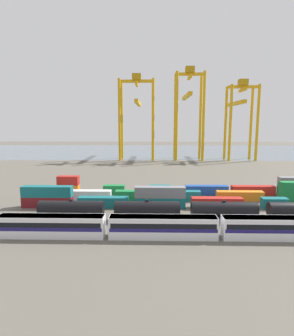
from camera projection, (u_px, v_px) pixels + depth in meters
The scene contains 26 objects.
ground_plane at pixel (181, 176), 110.91m from camera, with size 420.00×420.00×0.00m, color #5B564C.
harbour_water at pixel (168, 151), 211.77m from camera, with size 400.00×110.00×0.01m, color slate.
passenger_train at pixel (163, 226), 51.26m from camera, with size 59.14×3.14×3.90m.
freight_tank_row at pixel (185, 211), 59.95m from camera, with size 61.21×3.07×4.53m.
shipping_container_0 at pixel (48, 202), 70.17m from camera, with size 12.10×2.44×2.60m, color maroon.
shipping_container_1 at pixel (47, 191), 69.77m from camera, with size 12.10×2.44×2.60m, color #146066.
shipping_container_2 at pixel (104, 202), 69.84m from camera, with size 12.10×2.44×2.60m, color #146066.
shipping_container_3 at pixel (160, 203), 69.52m from camera, with size 12.10×2.44×2.60m, color #146066.
shipping_container_4 at pixel (160, 192), 69.12m from camera, with size 12.10×2.44×2.60m, color slate.
shipping_container_5 at pixel (217, 203), 69.19m from camera, with size 12.10×2.44×2.60m, color #AD211C.
shipping_container_6 at pixel (274, 203), 68.87m from camera, with size 6.04×2.44×2.60m, color #146066.
shipping_container_8 at pixel (88, 195), 76.61m from camera, with size 12.10×2.44×2.60m, color silver.
shipping_container_9 at pixel (138, 195), 76.29m from camera, with size 12.10×2.44×2.60m, color #197538.
shipping_container_10 at pixel (189, 196), 75.98m from camera, with size 6.04×2.44×2.60m, color #146066.
shipping_container_11 at pixel (240, 196), 75.66m from camera, with size 12.10×2.44×2.60m, color orange.
shipping_container_12 at pixel (291, 196), 75.34m from camera, with size 6.04×2.44×2.60m, color #197538.
shipping_container_13 at pixel (292, 187), 74.94m from camera, with size 6.04×2.44×2.60m, color #197538.
shipping_container_16 at pixel (69, 189), 83.43m from camera, with size 6.04×2.44×2.60m, color orange.
shipping_container_17 at pixel (68, 180), 83.03m from camera, with size 6.04×2.44×2.60m, color #AD211C.
shipping_container_18 at pixel (114, 190), 83.11m from camera, with size 6.04×2.44×2.60m, color #197538.
shipping_container_19 at pixel (160, 190), 82.80m from camera, with size 6.04×2.44×2.60m, color #146066.
shipping_container_20 at pixel (206, 190), 82.48m from camera, with size 12.10×2.44×2.60m, color #1C4299.
shipping_container_21 at pixel (253, 190), 82.17m from camera, with size 12.10×2.44×2.60m, color #AD211C.
gantry_crane_west at pixel (137, 109), 161.94m from camera, with size 19.56×39.45×46.74m.
gantry_crane_central at pixel (189, 105), 160.51m from camera, with size 15.93×37.39×50.33m.
gantry_crane_east at pixel (240, 112), 160.39m from camera, with size 15.96×35.80×43.60m.
Camera 1 is at (-10.48, -69.39, 20.21)m, focal length 30.89 mm.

